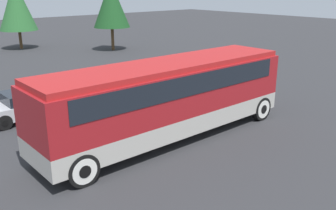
# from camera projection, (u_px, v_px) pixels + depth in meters

# --- Properties ---
(ground_plane) EXTENTS (120.00, 120.00, 0.00)m
(ground_plane) POSITION_uv_depth(u_px,v_px,m) (168.00, 138.00, 15.15)
(ground_plane) COLOR #2D2D30
(tour_bus) EXTENTS (10.97, 2.66, 3.10)m
(tour_bus) POSITION_uv_depth(u_px,v_px,m) (170.00, 93.00, 14.64)
(tour_bus) COLOR #B7B2A8
(tour_bus) RESTS_ON ground_plane
(parked_car_near) EXTENTS (4.06, 1.89, 1.30)m
(parked_car_near) POSITION_uv_depth(u_px,v_px,m) (31.00, 104.00, 17.32)
(parked_car_near) COLOR #BCBCC1
(parked_car_near) RESTS_ON ground_plane
(parked_car_mid) EXTENTS (4.62, 1.83, 1.26)m
(parked_car_mid) POSITION_uv_depth(u_px,v_px,m) (163.00, 84.00, 20.86)
(parked_car_mid) COLOR #7A6B5B
(parked_car_mid) RESTS_ON ground_plane
(tree_left) EXTENTS (3.50, 3.50, 6.41)m
(tree_left) POSITION_uv_depth(u_px,v_px,m) (16.00, 5.00, 35.15)
(tree_left) COLOR brown
(tree_left) RESTS_ON ground_plane
(tree_center) EXTENTS (3.35, 3.35, 6.38)m
(tree_center) POSITION_uv_depth(u_px,v_px,m) (111.00, 4.00, 34.32)
(tree_center) COLOR brown
(tree_center) RESTS_ON ground_plane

